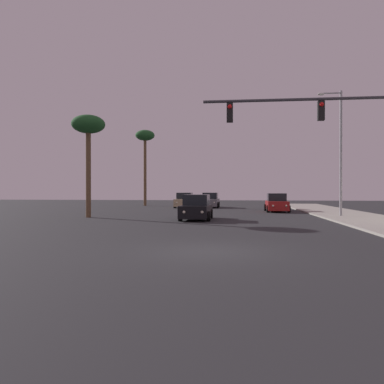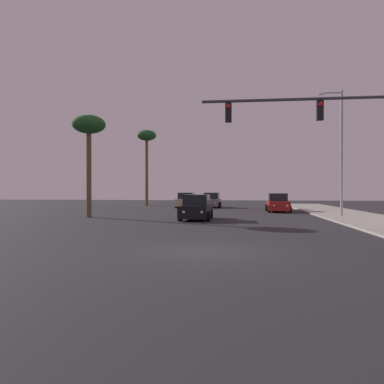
% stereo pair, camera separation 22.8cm
% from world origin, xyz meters
% --- Properties ---
extents(ground_plane, '(120.00, 120.00, 0.00)m').
position_xyz_m(ground_plane, '(0.00, 0.00, 0.00)').
color(ground_plane, '#28282B').
extents(car_grey, '(2.04, 4.34, 1.68)m').
position_xyz_m(car_grey, '(-1.78, 30.31, 0.76)').
color(car_grey, slate).
rests_on(car_grey, ground).
extents(car_black, '(2.04, 4.34, 1.68)m').
position_xyz_m(car_black, '(-1.68, 12.85, 0.76)').
color(car_black, black).
rests_on(car_black, ground).
extents(car_tan, '(2.04, 4.33, 1.68)m').
position_xyz_m(car_tan, '(-4.64, 29.66, 0.76)').
color(car_tan, tan).
rests_on(car_tan, ground).
extents(car_red, '(2.04, 4.33, 1.68)m').
position_xyz_m(car_red, '(4.74, 22.69, 0.76)').
color(car_red, maroon).
rests_on(car_red, ground).
extents(traffic_light_mast, '(8.54, 0.36, 6.50)m').
position_xyz_m(traffic_light_mast, '(5.26, 5.85, 4.79)').
color(traffic_light_mast, '#38383D').
rests_on(traffic_light_mast, sidewalk_right).
extents(street_lamp, '(1.74, 0.24, 9.00)m').
position_xyz_m(street_lamp, '(8.35, 15.80, 5.12)').
color(street_lamp, '#99999E').
rests_on(street_lamp, sidewalk_right).
extents(palm_tree_near, '(2.40, 2.40, 7.41)m').
position_xyz_m(palm_tree_near, '(-9.65, 14.00, 6.40)').
color(palm_tree_near, brown).
rests_on(palm_tree_near, ground).
extents(palm_tree_far, '(2.40, 2.40, 9.52)m').
position_xyz_m(palm_tree_far, '(-10.21, 34.00, 8.28)').
color(palm_tree_far, brown).
rests_on(palm_tree_far, ground).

